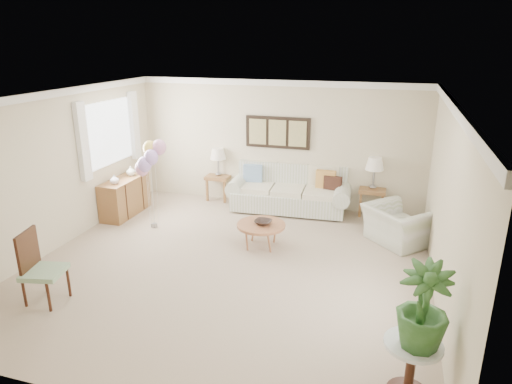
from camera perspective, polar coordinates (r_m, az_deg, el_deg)
ground_plane at (r=7.22m, az=-3.38°, el=-9.20°), size 6.00×6.00×0.00m
room_shell at (r=6.74m, az=-4.24°, el=3.63°), size 6.04×6.04×2.60m
wall_art_triptych at (r=9.40m, az=2.72°, el=7.43°), size 1.35×0.06×0.65m
sofa at (r=9.40m, az=4.23°, el=-0.08°), size 2.55×1.06×0.92m
end_table_left at (r=9.99m, az=-4.69°, el=1.63°), size 0.51×0.46×0.55m
end_table_right at (r=9.34m, az=14.34°, el=-0.06°), size 0.51×0.47×0.56m
lamp_left at (r=9.84m, az=-4.77°, el=4.68°), size 0.34×0.34×0.60m
lamp_right at (r=9.18m, az=14.62°, el=3.32°), size 0.36×0.36×0.63m
coffee_table at (r=7.68m, az=0.64°, el=-4.23°), size 0.82×0.82×0.42m
decor_bowl at (r=7.64m, az=0.90°, el=-3.80°), size 0.31×0.31×0.07m
armchair at (r=8.21m, az=17.24°, el=-3.99°), size 1.33×1.33×0.65m
side_table at (r=4.91m, az=18.91°, el=-18.79°), size 0.56×0.56×0.61m
potted_plant at (r=4.56m, az=20.16°, el=-13.28°), size 0.54×0.54×0.86m
accent_chair at (r=6.74m, az=-25.51°, el=-8.35°), size 0.58×0.58×0.99m
credenza at (r=9.49m, az=-16.06°, el=-0.56°), size 0.46×1.20×0.74m
vase_white at (r=9.09m, az=-17.29°, el=1.52°), size 0.19×0.19×0.17m
vase_sage at (r=9.55m, az=-15.37°, el=2.57°), size 0.24×0.24×0.19m
balloon_cluster at (r=8.37m, az=-13.18°, el=4.21°), size 0.51×0.48×1.67m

